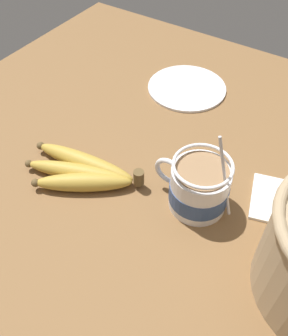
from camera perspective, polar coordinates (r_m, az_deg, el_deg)
The scene contains 4 objects.
table at distance 70.60cm, azimuth 1.88°, elevation -4.88°, with size 119.16×119.16×2.62cm.
coffee_mug at distance 65.57cm, azimuth 8.34°, elevation -2.92°, with size 15.38×10.45×17.46cm.
banana_bunch at distance 72.00cm, azimuth -9.28°, elevation -0.54°, with size 23.67×13.60×4.17cm.
small_plate at distance 94.49cm, azimuth 6.55°, elevation 12.07°, with size 19.12×19.12×0.60cm.
Camera 1 is at (-21.56, 37.45, 57.14)cm, focal length 40.00 mm.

